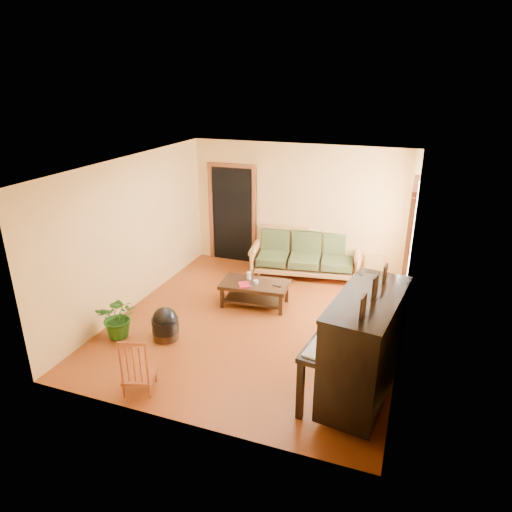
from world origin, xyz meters
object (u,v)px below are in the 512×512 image
at_px(coffee_table, 255,294).
at_px(potted_plant, 119,317).
at_px(armchair, 372,312).
at_px(red_chair, 138,363).
at_px(sofa, 305,255).
at_px(piano, 364,349).
at_px(ceramic_crock, 381,279).
at_px(footstool, 165,327).

relative_size(coffee_table, potted_plant, 1.70).
xyz_separation_m(armchair, red_chair, (-2.63, -2.39, 0.01)).
xyz_separation_m(sofa, potted_plant, (-2.11, -3.27, -0.11)).
xyz_separation_m(sofa, piano, (1.61, -3.48, 0.25)).
distance_m(piano, potted_plant, 3.74).
bearing_deg(ceramic_crock, sofa, -176.82).
bearing_deg(armchair, potted_plant, -137.70).
bearing_deg(coffee_table, potted_plant, -133.03).
xyz_separation_m(ceramic_crock, potted_plant, (-3.63, -3.35, 0.22)).
height_order(red_chair, ceramic_crock, red_chair).
bearing_deg(potted_plant, piano, -3.33).
distance_m(armchair, piano, 1.62).
xyz_separation_m(coffee_table, armchair, (2.05, -0.34, 0.18)).
xyz_separation_m(footstool, red_chair, (0.33, -1.20, 0.21)).
bearing_deg(piano, potted_plant, -175.41).
relative_size(piano, ceramic_crock, 6.56).
distance_m(sofa, piano, 3.84).
height_order(coffee_table, armchair, armchair).
height_order(red_chair, potted_plant, red_chair).
height_order(armchair, red_chair, red_chair).
relative_size(sofa, piano, 1.33).
xyz_separation_m(red_chair, ceramic_crock, (2.60, 4.37, -0.28)).
distance_m(sofa, footstool, 3.40).
bearing_deg(sofa, armchair, -59.75).
xyz_separation_m(armchair, potted_plant, (-3.66, -1.37, -0.05)).
bearing_deg(armchair, red_chair, -116.02).
xyz_separation_m(piano, potted_plant, (-3.72, 0.22, -0.37)).
bearing_deg(armchair, coffee_table, -167.84).
bearing_deg(footstool, armchair, 21.85).
height_order(coffee_table, potted_plant, potted_plant).
xyz_separation_m(armchair, footstool, (-2.96, -1.19, -0.20)).
distance_m(coffee_table, ceramic_crock, 2.60).
relative_size(sofa, ceramic_crock, 8.71).
distance_m(footstool, red_chair, 1.27).
distance_m(armchair, ceramic_crock, 2.00).
relative_size(coffee_table, footstool, 2.85).
bearing_deg(sofa, coffee_table, -117.13).
bearing_deg(footstool, potted_plant, -164.93).
bearing_deg(footstool, sofa, 65.29).
relative_size(armchair, red_chair, 0.98).
bearing_deg(armchair, piano, -66.02).
height_order(coffee_table, footstool, coffee_table).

